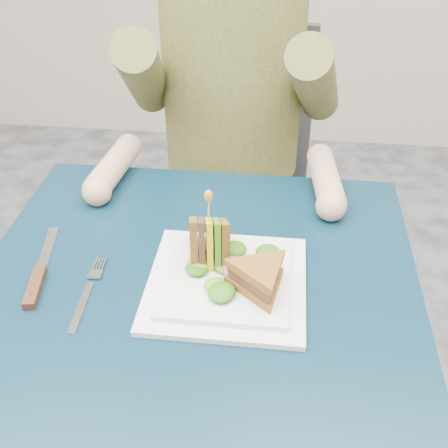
# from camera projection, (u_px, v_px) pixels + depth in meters

# --- Properties ---
(table) EXTENTS (0.75, 0.75, 0.73)m
(table) POSITION_uv_depth(u_px,v_px,m) (195.00, 320.00, 0.98)
(table) COLOR black
(table) RESTS_ON ground
(chair) EXTENTS (0.42, 0.40, 0.93)m
(chair) POSITION_uv_depth(u_px,v_px,m) (235.00, 170.00, 1.62)
(chair) COLOR #47474C
(chair) RESTS_ON ground
(diner) EXTENTS (0.54, 0.59, 0.74)m
(diner) POSITION_uv_depth(u_px,v_px,m) (232.00, 55.00, 1.31)
(diner) COLOR #505125
(diner) RESTS_ON chair
(plate) EXTENTS (0.26, 0.26, 0.02)m
(plate) POSITION_uv_depth(u_px,v_px,m) (227.00, 282.00, 0.93)
(plate) COLOR white
(plate) RESTS_ON table
(sandwich_flat) EXTENTS (0.17, 0.17, 0.05)m
(sandwich_flat) POSITION_uv_depth(u_px,v_px,m) (260.00, 278.00, 0.88)
(sandwich_flat) COLOR brown
(sandwich_flat) RESTS_ON plate
(sandwich_upright) EXTENTS (0.09, 0.15, 0.15)m
(sandwich_upright) POSITION_uv_depth(u_px,v_px,m) (209.00, 242.00, 0.94)
(sandwich_upright) COLOR brown
(sandwich_upright) RESTS_ON plate
(fork) EXTENTS (0.02, 0.18, 0.01)m
(fork) POSITION_uv_depth(u_px,v_px,m) (86.00, 295.00, 0.91)
(fork) COLOR silver
(fork) RESTS_ON table
(knife) EXTENTS (0.06, 0.22, 0.02)m
(knife) POSITION_uv_depth(u_px,v_px,m) (37.00, 279.00, 0.94)
(knife) COLOR silver
(knife) RESTS_ON table
(toothpick) EXTENTS (0.01, 0.01, 0.06)m
(toothpick) POSITION_uv_depth(u_px,v_px,m) (209.00, 211.00, 0.90)
(toothpick) COLOR tan
(toothpick) RESTS_ON sandwich_upright
(toothpick_frill) EXTENTS (0.01, 0.01, 0.02)m
(toothpick_frill) POSITION_uv_depth(u_px,v_px,m) (208.00, 196.00, 0.89)
(toothpick_frill) COLOR orange
(toothpick_frill) RESTS_ON sandwich_upright
(lettuce_spill) EXTENTS (0.15, 0.13, 0.02)m
(lettuce_spill) POSITION_uv_depth(u_px,v_px,m) (230.00, 268.00, 0.92)
(lettuce_spill) COLOR #337A14
(lettuce_spill) RESTS_ON plate
(onion_ring) EXTENTS (0.04, 0.04, 0.02)m
(onion_ring) POSITION_uv_depth(u_px,v_px,m) (236.00, 268.00, 0.92)
(onion_ring) COLOR #9E4C7A
(onion_ring) RESTS_ON plate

